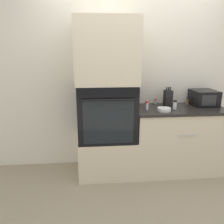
{
  "coord_description": "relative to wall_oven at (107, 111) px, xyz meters",
  "views": [
    {
      "loc": [
        -0.56,
        -2.45,
        1.62
      ],
      "look_at": [
        -0.32,
        0.21,
        0.89
      ],
      "focal_mm": 35.0,
      "sensor_mm": 36.0,
      "label": 1
    }
  ],
  "objects": [
    {
      "name": "microwave",
      "position": [
        1.36,
        0.12,
        0.13
      ],
      "size": [
        0.32,
        0.35,
        0.21
      ],
      "color": "black",
      "rests_on": "counter_unit"
    },
    {
      "name": "condiment_jar_far",
      "position": [
        0.89,
        -0.05,
        0.08
      ],
      "size": [
        0.05,
        0.05,
        0.12
      ],
      "color": "silver",
      "rests_on": "counter_unit"
    },
    {
      "name": "ground_plane",
      "position": [
        0.38,
        -0.3,
        -0.88
      ],
      "size": [
        12.0,
        12.0,
        0.0
      ],
      "primitive_type": "plane",
      "color": "gray"
    },
    {
      "name": "wall_back",
      "position": [
        0.38,
        0.33,
        0.37
      ],
      "size": [
        8.0,
        0.05,
        2.5
      ],
      "color": "silver",
      "rests_on": "ground_plane"
    },
    {
      "name": "condiment_jar_back",
      "position": [
        1.17,
        0.18,
        0.08
      ],
      "size": [
        0.04,
        0.04,
        0.1
      ],
      "color": "brown",
      "rests_on": "counter_unit"
    },
    {
      "name": "oven_cabinet_base",
      "position": [
        -0.0,
        0.0,
        -0.62
      ],
      "size": [
        0.76,
        0.6,
        0.52
      ],
      "color": "beige",
      "rests_on": "ground_plane"
    },
    {
      "name": "bowl",
      "position": [
        0.72,
        -0.14,
        0.05
      ],
      "size": [
        0.17,
        0.17,
        0.04
      ],
      "color": "white",
      "rests_on": "counter_unit"
    },
    {
      "name": "oven_cabinet_upper",
      "position": [
        -0.0,
        0.0,
        0.75
      ],
      "size": [
        0.76,
        0.6,
        0.78
      ],
      "color": "beige",
      "rests_on": "wall_oven"
    },
    {
      "name": "condiment_jar_near",
      "position": [
        0.51,
        -0.07,
        0.08
      ],
      "size": [
        0.04,
        0.04,
        0.12
      ],
      "color": "silver",
      "rests_on": "counter_unit"
    },
    {
      "name": "knife_block",
      "position": [
        0.86,
        0.13,
        0.14
      ],
      "size": [
        0.1,
        0.12,
        0.26
      ],
      "color": "black",
      "rests_on": "counter_unit"
    },
    {
      "name": "counter_unit",
      "position": [
        0.98,
        0.0,
        -0.42
      ],
      "size": [
        1.22,
        0.63,
        0.91
      ],
      "color": "beige",
      "rests_on": "ground_plane"
    },
    {
      "name": "condiment_jar_mid",
      "position": [
        0.71,
        0.23,
        0.06
      ],
      "size": [
        0.04,
        0.04,
        0.07
      ],
      "color": "silver",
      "rests_on": "counter_unit"
    },
    {
      "name": "wall_oven",
      "position": [
        0.0,
        0.0,
        0.0
      ],
      "size": [
        0.73,
        0.64,
        0.72
      ],
      "color": "black",
      "rests_on": "oven_cabinet_base"
    }
  ]
}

